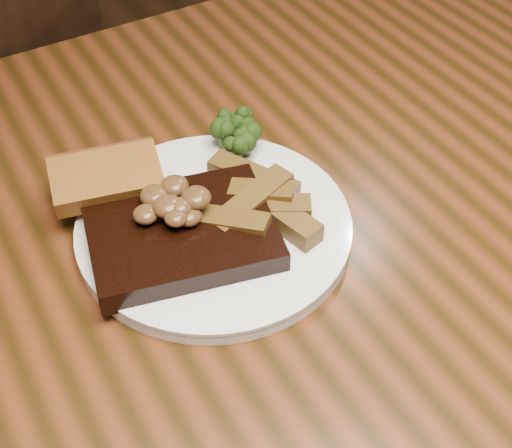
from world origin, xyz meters
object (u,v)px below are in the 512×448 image
Objects in this scene: plate at (214,228)px; garlic_bread at (109,193)px; potato_wedges at (266,201)px; steak at (182,234)px; dining_table at (245,300)px.

garlic_bread is (-0.08, 0.08, 0.02)m from plate.
garlic_bread is at bearing 145.46° from potato_wedges.
plate is 0.06m from potato_wedges.
plate is 1.57× the size of steak.
dining_table is 12.67× the size of potato_wedges.
plate is at bearing -34.21° from garlic_bread.
steak reaches higher than potato_wedges.
steak is at bearing -54.40° from garlic_bread.
steak is 1.62× the size of garlic_bread.
steak is at bearing 162.97° from dining_table.
garlic_bread is (-0.10, 0.11, 0.12)m from dining_table.
plate is at bearing 127.39° from dining_table.
potato_wedges reaches higher than plate.
dining_table is at bearing -3.88° from steak.
potato_wedges is at bearing -21.51° from garlic_bread.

